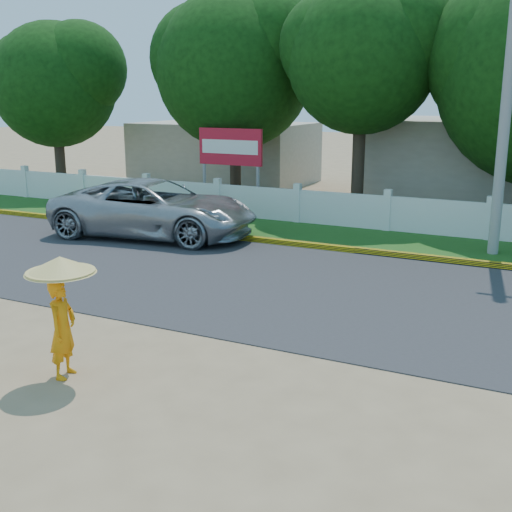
{
  "coord_description": "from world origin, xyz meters",
  "views": [
    {
      "loc": [
        4.95,
        -8.09,
        4.16
      ],
      "look_at": [
        0.0,
        2.0,
        1.3
      ],
      "focal_mm": 45.0,
      "sensor_mm": 36.0,
      "label": 1
    }
  ],
  "objects": [
    {
      "name": "building_far",
      "position": [
        -10.0,
        19.0,
        1.4
      ],
      "size": [
        8.0,
        5.0,
        2.8
      ],
      "primitive_type": "cube",
      "color": "#B7AD99",
      "rests_on": "ground"
    },
    {
      "name": "vehicle",
      "position": [
        -6.01,
        7.41,
        0.85
      ],
      "size": [
        6.41,
        3.59,
        1.69
      ],
      "primitive_type": "imported",
      "rotation": [
        0.0,
        0.0,
        1.7
      ],
      "color": "#A1A5A9",
      "rests_on": "ground"
    },
    {
      "name": "utility_pole",
      "position": [
        3.32,
        9.52,
        4.53
      ],
      "size": [
        0.28,
        0.28,
        9.07
      ],
      "primitive_type": "cylinder",
      "color": "gray",
      "rests_on": "ground"
    },
    {
      "name": "billboard",
      "position": [
        -6.08,
        12.3,
        2.14
      ],
      "size": [
        2.5,
        0.13,
        2.95
      ],
      "color": "gray",
      "rests_on": "ground"
    },
    {
      "name": "grass_verge",
      "position": [
        0.0,
        9.75,
        0.01
      ],
      "size": [
        60.0,
        3.5,
        0.03
      ],
      "primitive_type": "cube",
      "color": "#2D601E",
      "rests_on": "ground"
    },
    {
      "name": "curb",
      "position": [
        0.0,
        8.05,
        0.08
      ],
      "size": [
        40.0,
        0.18,
        0.16
      ],
      "primitive_type": "cube",
      "color": "yellow",
      "rests_on": "ground"
    },
    {
      "name": "ground",
      "position": [
        0.0,
        0.0,
        0.0
      ],
      "size": [
        120.0,
        120.0,
        0.0
      ],
      "primitive_type": "plane",
      "color": "#9E8460",
      "rests_on": "ground"
    },
    {
      "name": "fence",
      "position": [
        0.0,
        11.2,
        0.55
      ],
      "size": [
        40.0,
        0.1,
        1.1
      ],
      "primitive_type": "cube",
      "color": "silver",
      "rests_on": "ground"
    },
    {
      "name": "road",
      "position": [
        0.0,
        4.5,
        0.01
      ],
      "size": [
        60.0,
        7.0,
        0.02
      ],
      "primitive_type": "cube",
      "color": "#38383A",
      "rests_on": "ground"
    },
    {
      "name": "monk_with_parasol",
      "position": [
        -1.56,
        -1.31,
        1.22
      ],
      "size": [
        1.03,
        1.03,
        1.88
      ],
      "color": "orange",
      "rests_on": "ground"
    }
  ]
}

